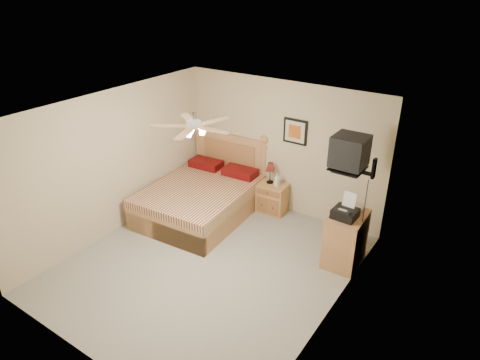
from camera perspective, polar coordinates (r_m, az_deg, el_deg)
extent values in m
plane|color=gray|center=(6.93, -4.15, -11.11)|extent=(4.50, 4.50, 0.00)
cube|color=white|center=(5.78, -4.94, 9.06)|extent=(4.00, 4.50, 0.04)
cube|color=#C4B591|center=(7.97, 5.57, 4.36)|extent=(4.00, 0.04, 2.50)
cube|color=#C4B591|center=(5.00, -21.04, -11.92)|extent=(4.00, 0.04, 2.50)
cube|color=#C4B591|center=(7.56, -16.51, 2.12)|extent=(0.04, 4.50, 2.50)
cube|color=#C4B591|center=(5.40, 12.55, -7.52)|extent=(0.04, 4.50, 2.50)
cube|color=#B07643|center=(8.19, 4.32, -2.40)|extent=(0.56, 0.44, 0.57)
imported|color=silver|center=(7.95, 4.92, 0.04)|extent=(0.11, 0.11, 0.26)
cube|color=black|center=(7.71, 7.38, 6.44)|extent=(0.46, 0.04, 0.46)
cube|color=#9E7042|center=(6.92, 13.89, -7.63)|extent=(0.54, 0.75, 0.86)
imported|color=tan|center=(6.91, 14.55, -3.50)|extent=(0.27, 0.31, 0.02)
imported|color=tan|center=(6.91, 14.68, -3.28)|extent=(0.21, 0.26, 0.02)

